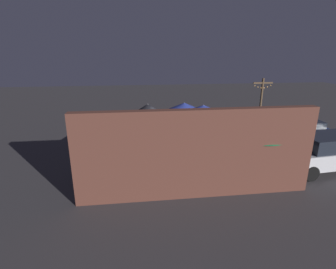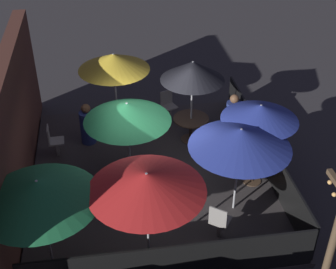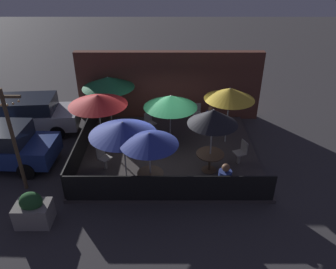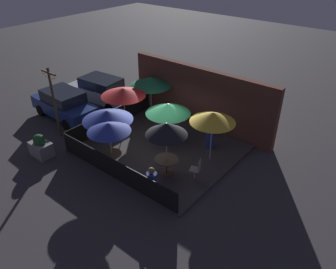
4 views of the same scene
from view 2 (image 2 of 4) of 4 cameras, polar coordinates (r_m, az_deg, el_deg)
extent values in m
plane|color=#383538|center=(12.17, -2.09, -5.38)|extent=(60.00, 60.00, 0.00)
cube|color=#383333|center=(12.13, -2.10, -5.16)|extent=(6.82, 5.99, 0.12)
cube|color=brown|center=(11.40, -18.57, -0.36)|extent=(8.42, 0.36, 3.22)
cube|color=black|center=(12.40, 11.52, -1.84)|extent=(6.62, 0.05, 0.95)
cube|color=black|center=(9.35, 0.41, -15.48)|extent=(0.05, 5.79, 0.95)
cylinder|color=#B2B2B7|center=(12.76, 2.89, 3.92)|extent=(0.05, 0.05, 2.43)
cone|color=black|center=(12.31, 3.02, 7.78)|extent=(1.71, 1.71, 0.52)
cylinder|color=#B2B2B7|center=(11.42, 10.69, -1.26)|extent=(0.05, 0.05, 2.22)
cone|color=#283893|center=(10.93, 11.19, 2.67)|extent=(1.81, 1.81, 0.39)
cylinder|color=#B2B2B7|center=(11.45, -4.80, -0.84)|extent=(0.05, 0.05, 2.15)
cone|color=#1E6B3D|center=(11.00, -5.00, 2.77)|extent=(2.09, 2.09, 0.47)
cylinder|color=#B2B2B7|center=(10.55, 8.42, -4.37)|extent=(0.05, 0.05, 2.21)
cone|color=#283893|center=(10.03, 8.83, -0.41)|extent=(2.24, 2.24, 0.45)
cylinder|color=#B2B2B7|center=(9.42, -14.72, -10.75)|extent=(0.05, 0.05, 2.24)
cone|color=#1E6B3D|center=(8.84, -15.54, -6.64)|extent=(2.28, 2.28, 0.48)
cylinder|color=#B2B2B7|center=(13.33, -6.37, 5.05)|extent=(0.05, 0.05, 2.39)
cone|color=gold|center=(12.90, -6.64, 8.81)|extent=(1.97, 1.97, 0.46)
cylinder|color=#B2B2B7|center=(9.29, -2.48, -10.16)|extent=(0.05, 0.05, 2.24)
cone|color=red|center=(8.68, -2.63, -5.79)|extent=(2.26, 2.26, 0.40)
cylinder|color=#4C3828|center=(13.40, 2.75, -0.55)|extent=(0.55, 0.55, 0.02)
cylinder|color=#4C3828|center=(13.21, 2.79, 0.63)|extent=(0.08, 0.08, 0.68)
cylinder|color=#4C3828|center=(13.02, 2.83, 1.95)|extent=(0.99, 0.99, 0.04)
cylinder|color=#4C3828|center=(12.08, 10.15, -5.54)|extent=(0.47, 0.47, 0.02)
cylinder|color=#4C3828|center=(11.87, 10.31, -4.26)|extent=(0.08, 0.08, 0.71)
cylinder|color=#4C3828|center=(11.64, 10.49, -2.82)|extent=(0.85, 0.85, 0.04)
cube|color=gray|center=(14.17, 0.16, 2.58)|extent=(0.10, 0.10, 0.44)
cube|color=gray|center=(14.04, 0.16, 3.42)|extent=(0.52, 0.52, 0.04)
cube|color=gray|center=(14.06, -0.20, 4.59)|extent=(0.17, 0.38, 0.44)
cube|color=gray|center=(11.30, -8.77, -7.13)|extent=(0.11, 0.11, 0.47)
cube|color=gray|center=(11.13, -8.88, -6.15)|extent=(0.56, 0.56, 0.04)
cube|color=gray|center=(10.90, -9.71, -5.62)|extent=(0.33, 0.28, 0.44)
cube|color=gray|center=(13.00, -13.30, -1.65)|extent=(0.08, 0.08, 0.43)
cube|color=gray|center=(12.87, -13.44, -0.80)|extent=(0.42, 0.42, 0.04)
cube|color=gray|center=(12.75, -14.38, -0.01)|extent=(0.40, 0.05, 0.44)
cube|color=gray|center=(10.42, 6.33, -11.27)|extent=(0.11, 0.11, 0.44)
cube|color=gray|center=(10.25, 6.42, -10.32)|extent=(0.56, 0.56, 0.04)
cube|color=gray|center=(9.96, 6.10, -9.97)|extent=(0.26, 0.34, 0.44)
cylinder|color=navy|center=(13.22, -9.76, 0.86)|extent=(0.53, 0.53, 0.96)
sphere|color=brown|center=(12.90, -10.01, 3.14)|extent=(0.26, 0.26, 0.26)
cylinder|color=navy|center=(13.71, 7.91, 2.20)|extent=(0.60, 0.60, 0.91)
sphere|color=brown|center=(13.41, 8.11, 4.32)|extent=(0.26, 0.26, 0.26)
sphere|color=#F4B260|center=(7.29, 19.60, -6.91)|extent=(0.07, 0.07, 0.07)
sphere|color=#F4B260|center=(7.36, 19.12, -5.53)|extent=(0.07, 0.07, 0.07)
camera|label=1|loc=(15.78, -51.65, 11.82)|focal=28.00mm
camera|label=3|loc=(15.22, 47.90, 21.99)|focal=35.00mm
camera|label=4|loc=(21.00, 27.64, 33.59)|focal=35.00mm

